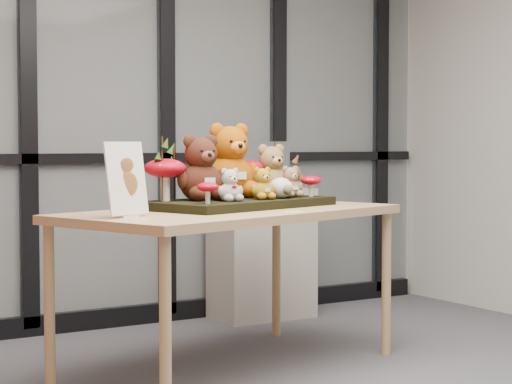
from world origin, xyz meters
TOP-DOWN VIEW (x-y plane):
  - room_shell at (0.00, 0.00)m, footprint 5.00×5.00m
  - glass_partition at (-0.00, 2.47)m, footprint 4.90×0.06m
  - display_table at (0.13, 1.11)m, footprint 1.91×1.34m
  - diorama_tray at (0.23, 1.21)m, footprint 1.10×0.77m
  - bear_pooh_yellow at (0.26, 1.34)m, footprint 0.40×0.38m
  - bear_brown_medium at (0.02, 1.22)m, footprint 0.34×0.32m
  - bear_tan_back at (0.54, 1.38)m, footprint 0.29×0.27m
  - bear_small_yellow at (0.31, 1.11)m, footprint 0.17×0.16m
  - bear_white_bow at (0.09, 1.05)m, footprint 0.17×0.16m
  - bear_beige_small at (0.55, 1.20)m, footprint 0.17×0.16m
  - plush_cream_hedgehog at (0.44, 1.13)m, footprint 0.11×0.11m
  - mushroom_back_left at (-0.16, 1.25)m, footprint 0.21×0.21m
  - mushroom_back_right at (0.41, 1.43)m, footprint 0.19×0.19m
  - mushroom_front_left at (-0.08, 0.96)m, footprint 0.10×0.10m
  - mushroom_front_right at (0.67, 1.19)m, footprint 0.11×0.11m
  - sprig_green_far_left at (-0.20, 1.21)m, footprint 0.05×0.05m
  - sprig_green_mid_left at (-0.09, 1.30)m, footprint 0.05×0.05m
  - sprig_dry_far_right at (0.60, 1.44)m, footprint 0.05×0.05m
  - sprig_dry_mid_right at (0.67, 1.32)m, footprint 0.05×0.05m
  - sprig_green_centre at (0.10, 1.37)m, footprint 0.05×0.05m
  - sign_holder at (-0.51, 0.93)m, footprint 0.24×0.14m
  - label_card at (0.29, 0.79)m, footprint 0.10×0.03m
  - cabinet at (1.03, 2.25)m, footprint 0.63×0.37m
  - monitor at (1.03, 2.26)m, footprint 0.43×0.05m

SIDE VIEW (x-z plane):
  - cabinet at x=1.03m, z-range 0.00..0.85m
  - display_table at x=0.13m, z-range 0.34..1.15m
  - label_card at x=0.29m, z-range 0.81..0.82m
  - diorama_tray at x=0.23m, z-range 0.81..0.86m
  - mushroom_front_left at x=-0.08m, z-range 0.86..0.97m
  - plush_cream_hedgehog at x=0.44m, z-range 0.86..0.98m
  - mushroom_front_right at x=0.67m, z-range 0.86..0.98m
  - bear_white_bow at x=0.09m, z-range 0.86..1.04m
  - bear_small_yellow at x=0.31m, z-range 0.86..1.04m
  - bear_beige_small at x=0.55m, z-range 0.86..1.04m
  - mushroom_back_right at x=0.41m, z-range 0.86..1.07m
  - sprig_dry_mid_right at x=0.67m, z-range 0.86..1.08m
  - sign_holder at x=-0.51m, z-range 0.80..1.14m
  - mushroom_back_left at x=-0.16m, z-range 0.86..1.09m
  - sprig_green_centre at x=0.10m, z-range 0.86..1.09m
  - sprig_green_mid_left at x=-0.09m, z-range 0.86..1.14m
  - monitor at x=1.03m, z-range 0.85..1.15m
  - sprig_dry_far_right at x=0.60m, z-range 0.86..1.15m
  - bear_tan_back at x=0.54m, z-range 0.86..1.16m
  - sprig_green_far_left at x=-0.20m, z-range 0.86..1.17m
  - bear_brown_medium at x=0.02m, z-range 0.86..1.22m
  - bear_pooh_yellow at x=0.26m, z-range 0.86..1.28m
  - glass_partition at x=0.00m, z-range 0.03..2.81m
  - room_shell at x=0.00m, z-range -0.82..4.18m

